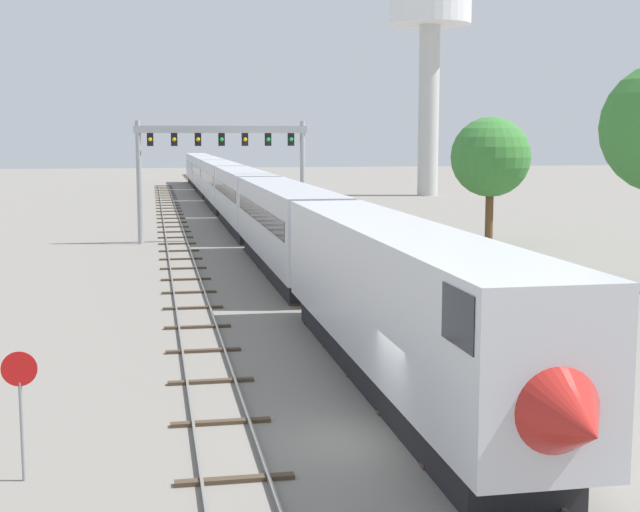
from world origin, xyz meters
TOP-DOWN VIEW (x-y plane):
  - ground_plane at (0.00, 0.00)m, footprint 400.00×400.00m
  - track_main at (2.00, 60.00)m, footprint 2.60×200.00m
  - track_near at (-3.50, 40.00)m, footprint 2.60×160.00m
  - passenger_train at (2.00, 62.55)m, footprint 3.04×137.40m
  - signal_gantry at (-0.25, 42.83)m, footprint 12.10×0.49m
  - water_tower at (29.51, 89.47)m, footprint 10.39×10.39m
  - stop_sign at (-8.00, -1.10)m, footprint 0.76×0.08m
  - trackside_tree_mid at (18.07, 38.67)m, footprint 5.55×5.55m

SIDE VIEW (x-z plane):
  - ground_plane at x=0.00m, z-range 0.00..0.00m
  - track_main at x=2.00m, z-range -0.01..0.15m
  - track_near at x=-3.50m, z-range -0.01..0.15m
  - stop_sign at x=-8.00m, z-range 0.43..3.31m
  - passenger_train at x=2.00m, z-range 0.21..5.01m
  - trackside_tree_mid at x=18.07m, z-range 1.60..10.43m
  - signal_gantry at x=-0.25m, z-range 2.04..10.59m
  - water_tower at x=29.51m, z-range 7.95..34.62m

